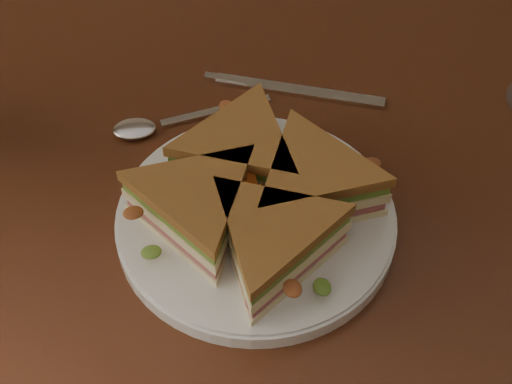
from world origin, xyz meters
TOP-DOWN VIEW (x-y plane):
  - table at (0.00, 0.00)m, footprint 1.20×0.80m
  - plate at (-0.00, -0.05)m, footprint 0.27×0.27m
  - sandwich_wedges at (-0.00, -0.05)m, footprint 0.28×0.28m
  - crisps_mound at (-0.00, -0.05)m, footprint 0.09×0.09m
  - spoon at (-0.10, 0.09)m, footprint 0.18×0.06m
  - knife at (0.05, 0.14)m, footprint 0.21×0.08m

SIDE VIEW (x-z plane):
  - table at x=0.00m, z-range 0.28..1.03m
  - knife at x=0.05m, z-range 0.75..0.75m
  - spoon at x=-0.10m, z-range 0.75..0.76m
  - plate at x=0.00m, z-range 0.75..0.77m
  - crisps_mound at x=0.00m, z-range 0.77..0.82m
  - sandwich_wedges at x=0.00m, z-range 0.77..0.82m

